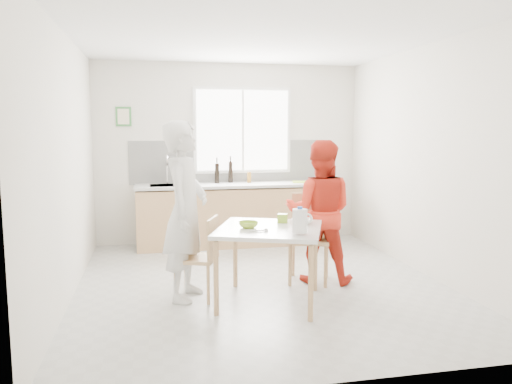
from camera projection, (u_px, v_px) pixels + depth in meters
ground at (261, 284)px, 5.59m from camera, size 4.50×4.50×0.00m
room_shell at (261, 136)px, 5.38m from camera, size 4.50×4.50×4.50m
window at (243, 130)px, 7.57m from camera, size 1.50×0.06×1.30m
backsplash at (230, 162)px, 7.61m from camera, size 3.00×0.02×0.65m
picture_frame at (123, 117)px, 7.20m from camera, size 0.22×0.03×0.28m
kitchen_counter at (233, 217)px, 7.43m from camera, size 2.84×0.64×1.37m
dining_table at (269, 235)px, 4.92m from camera, size 1.28×1.28×0.76m
chair_left at (202, 254)px, 5.05m from camera, size 0.50×0.50×0.84m
chair_far at (309, 233)px, 5.69m from camera, size 0.59×0.59×0.99m
person_white at (186, 211)px, 5.03m from camera, size 0.64×0.77×1.81m
person_red at (320, 212)px, 5.60m from camera, size 0.95×0.85×1.60m
bowl_green at (248, 225)px, 4.89m from camera, size 0.25×0.25×0.06m
bowl_white at (302, 221)px, 5.10m from camera, size 0.27×0.27×0.05m
milk_jug at (300, 221)px, 4.57m from camera, size 0.19×0.14×0.24m
green_box at (283, 218)px, 5.16m from camera, size 0.13×0.13×0.09m
spoon at (258, 231)px, 4.70m from camera, size 0.16×0.01×0.01m
cutting_board at (304, 182)px, 7.55m from camera, size 0.40×0.33×0.01m
wine_bottle_a at (231, 172)px, 7.50m from camera, size 0.07×0.07×0.32m
wine_bottle_b at (217, 173)px, 7.41m from camera, size 0.07×0.07×0.30m
jar_amber at (249, 177)px, 7.48m from camera, size 0.06×0.06×0.16m
soap_bottle at (181, 178)px, 7.32m from camera, size 0.09×0.09×0.17m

